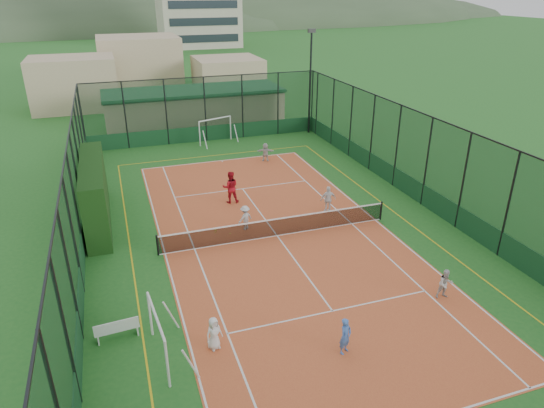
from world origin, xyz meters
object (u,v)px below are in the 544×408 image
Objects in this scene: child_near_left at (214,333)px; child_near_mid at (345,336)px; child_near_right at (445,284)px; floodlight_ne at (310,83)px; white_bench at (117,328)px; child_far_right at (328,199)px; child_far_back at (265,152)px; clubhouse at (194,107)px; coach at (230,187)px; futsal_goal_near at (158,337)px; futsal_goal_far at (215,131)px; child_far_left at (245,218)px.

child_near_mid is at bearing -40.96° from child_near_left.
child_near_mid is (4.11, -1.61, 0.06)m from child_near_left.
child_near_right is (9.25, -0.03, 0.01)m from child_near_left.
floodlight_ne is 24.20m from child_near_right.
child_far_right is (11.34, 7.13, 0.33)m from white_bench.
white_bench is 1.17× the size of child_far_back.
child_far_right is at bearing 27.04° from child_near_left.
child_far_right is (3.54, -20.25, -0.82)m from clubhouse.
futsal_goal_near is at bearing 73.74° from coach.
futsal_goal_far is at bearing -49.39° from child_far_back.
child_near_right is (11.08, -0.09, -0.26)m from futsal_goal_near.
futsal_goal_far is 1.59× the size of coach.
futsal_goal_near reaches higher than child_near_right.
child_far_left is (6.51, 6.58, 0.23)m from white_bench.
coach is (6.64, 10.07, 0.51)m from white_bench.
child_near_left is at bearing -171.04° from child_near_right.
child_near_left reaches higher than white_bench.
child_near_right is 0.68× the size of coach.
child_far_back reaches higher than white_bench.
clubhouse is 10.02× the size of white_bench.
floodlight_ne reaches higher than clubhouse.
coach is (3.54, 11.67, 0.31)m from child_near_left.
clubhouse reaches higher than child_far_left.
futsal_goal_far is 15.18m from child_far_left.
clubhouse reaches higher than child_near_mid.
child_far_right is at bearing 27.74° from white_bench.
futsal_goal_far is (8.37, 21.64, 0.52)m from white_bench.
clubhouse is at bearing 108.05° from child_near_right.
futsal_goal_near is 20.11m from child_far_back.
child_far_left is at bearing 96.35° from coach.
clubhouse is 5.16× the size of futsal_goal_far.
child_far_left is (-5.84, 8.20, 0.02)m from child_near_right.
futsal_goal_far is 5.91m from child_far_back.
child_far_right is at bearing 156.43° from coach.
child_far_right reaches higher than white_bench.
futsal_goal_near is at bearing -102.71° from clubhouse.
futsal_goal_near is at bearing -171.35° from child_near_right.
child_far_left is at bearing 134.60° from child_near_right.
clubhouse is at bearing 147.88° from floodlight_ne.
white_bench is 0.55× the size of futsal_goal_near.
child_far_right reaches higher than child_far_left.
child_near_left is 8.86m from child_far_left.
clubhouse reaches higher than child_near_left.
floodlight_ne is at bearing 41.06° from child_near_mid.
child_far_back is (2.35, -5.41, -0.29)m from futsal_goal_far.
futsal_goal_near is 1.84m from child_near_left.
futsal_goal_near is at bearing -126.94° from futsal_goal_far.
white_bench is at bearing -126.73° from floodlight_ne.
child_near_left is at bearing -122.70° from futsal_goal_far.
child_near_right is 8.81m from child_far_right.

